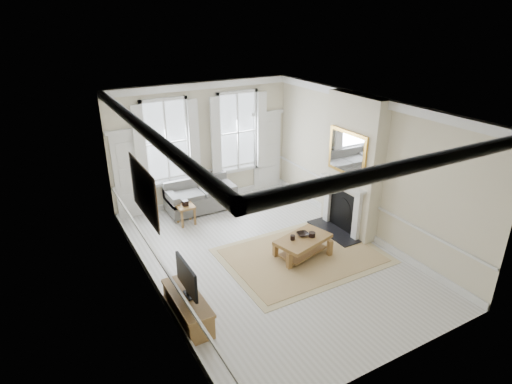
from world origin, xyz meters
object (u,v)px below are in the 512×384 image
side_table (186,209)px  coffee_table (303,241)px  sofa (200,197)px  tv_stand (188,308)px

side_table → coffee_table: size_ratio=0.37×
sofa → side_table: size_ratio=3.58×
sofa → coffee_table: sofa is taller
sofa → coffee_table: (1.05, -3.44, 0.03)m
sofa → tv_stand: 4.63m
coffee_table → tv_stand: 3.12m
side_table → tv_stand: (-1.31, -3.53, -0.16)m
side_table → tv_stand: size_ratio=0.37×
sofa → coffee_table: size_ratio=1.33×
coffee_table → tv_stand: size_ratio=1.00×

